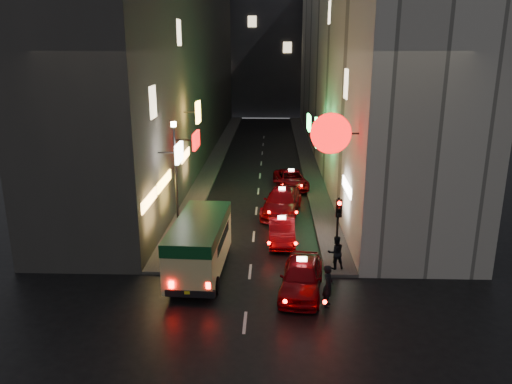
# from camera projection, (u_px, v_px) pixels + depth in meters

# --- Properties ---
(building_left) EXTENTS (7.45, 52.00, 18.00)m
(building_left) POSITION_uv_depth(u_px,v_px,m) (175.00, 60.00, 45.60)
(building_left) COLOR #33312F
(building_left) RESTS_ON ground
(building_right) EXTENTS (8.25, 52.00, 18.00)m
(building_right) POSITION_uv_depth(u_px,v_px,m) (351.00, 60.00, 45.09)
(building_right) COLOR #B8B5A9
(building_right) RESTS_ON ground
(building_far) EXTENTS (30.00, 10.00, 22.00)m
(building_far) POSITION_uv_depth(u_px,v_px,m) (267.00, 40.00, 75.47)
(building_far) COLOR #303035
(building_far) RESTS_ON ground
(sidewalk_left) EXTENTS (1.50, 52.00, 0.15)m
(sidewalk_left) POSITION_uv_depth(u_px,v_px,m) (218.00, 155.00, 47.99)
(sidewalk_left) COLOR #4D4A48
(sidewalk_left) RESTS_ON ground
(sidewalk_right) EXTENTS (1.50, 52.00, 0.15)m
(sidewalk_right) POSITION_uv_depth(u_px,v_px,m) (306.00, 156.00, 47.72)
(sidewalk_right) COLOR #4D4A48
(sidewalk_right) RESTS_ON ground
(minibus) EXTENTS (2.40, 6.16, 2.61)m
(minibus) POSITION_uv_depth(u_px,v_px,m) (200.00, 240.00, 22.79)
(minibus) COLOR #CFC881
(minibus) RESTS_ON ground
(taxi_near) EXTENTS (2.88, 5.59, 1.87)m
(taxi_near) POSITION_uv_depth(u_px,v_px,m) (301.00, 274.00, 21.22)
(taxi_near) COLOR #75040A
(taxi_near) RESTS_ON ground
(taxi_second) EXTENTS (1.98, 4.75, 1.67)m
(taxi_second) POSITION_uv_depth(u_px,v_px,m) (282.00, 228.00, 26.82)
(taxi_second) COLOR #75040A
(taxi_second) RESTS_ON ground
(taxi_third) EXTENTS (3.18, 5.94, 1.97)m
(taxi_third) POSITION_uv_depth(u_px,v_px,m) (282.00, 200.00, 31.38)
(taxi_third) COLOR #75040A
(taxi_third) RESTS_ON ground
(taxi_far) EXTENTS (2.62, 4.92, 1.66)m
(taxi_far) POSITION_uv_depth(u_px,v_px,m) (291.00, 178.00, 37.10)
(taxi_far) COLOR #75040A
(taxi_far) RESTS_ON ground
(pedestrian_crossing) EXTENTS (0.55, 0.73, 2.01)m
(pedestrian_crossing) POSITION_uv_depth(u_px,v_px,m) (328.00, 283.00, 20.10)
(pedestrian_crossing) COLOR black
(pedestrian_crossing) RESTS_ON ground
(pedestrian_sidewalk) EXTENTS (0.77, 0.57, 1.83)m
(pedestrian_sidewalk) POSITION_uv_depth(u_px,v_px,m) (336.00, 250.00, 23.18)
(pedestrian_sidewalk) COLOR black
(pedestrian_sidewalk) RESTS_ON sidewalk_right
(traffic_light) EXTENTS (0.26, 0.43, 3.50)m
(traffic_light) POSITION_uv_depth(u_px,v_px,m) (338.00, 219.00, 22.51)
(traffic_light) COLOR black
(traffic_light) RESTS_ON sidewalk_right
(lamp_post) EXTENTS (0.28, 0.28, 6.22)m
(lamp_post) POSITION_uv_depth(u_px,v_px,m) (176.00, 171.00, 26.82)
(lamp_post) COLOR black
(lamp_post) RESTS_ON sidewalk_left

